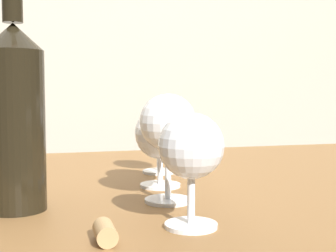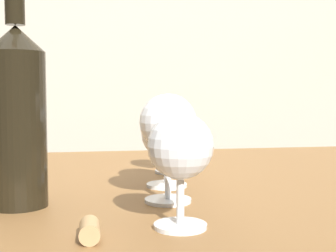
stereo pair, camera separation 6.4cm
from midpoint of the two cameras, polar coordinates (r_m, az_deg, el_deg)
name	(u,v)px [view 2 (the right image)]	position (r m, az deg, el deg)	size (l,w,h in m)	color
dining_table	(196,226)	(0.86, 5.63, -12.26)	(1.41, 0.82, 0.73)	brown
wine_glass_pinot	(180,149)	(0.52, 5.09, -2.86)	(0.08, 0.08, 0.13)	white
wine_glass_merlot	(168,126)	(0.64, 2.86, 0.02)	(0.08, 0.08, 0.15)	white
wine_glass_cabernet	(167,135)	(0.75, 2.29, -1.17)	(0.08, 0.08, 0.13)	white
wine_glass_port	(171,129)	(0.88, 2.52, -0.34)	(0.07, 0.07, 0.13)	white
wine_bottle	(17,112)	(0.64, -15.47, 1.72)	(0.08, 0.08, 0.33)	black
cork	(90,230)	(0.50, -5.96, -12.76)	(0.02, 0.02, 0.04)	tan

